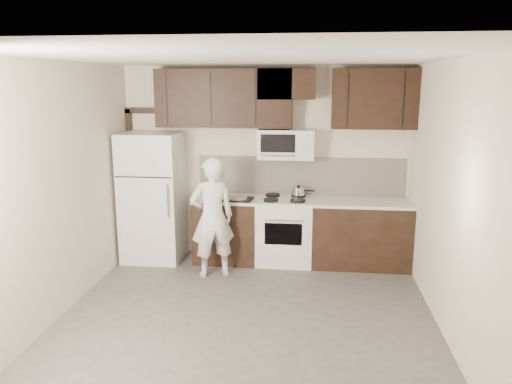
% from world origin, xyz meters
% --- Properties ---
extents(floor, '(4.50, 4.50, 0.00)m').
position_xyz_m(floor, '(0.00, 0.00, 0.00)').
color(floor, '#4C4947').
rests_on(floor, ground).
extents(back_wall, '(4.00, 0.00, 4.00)m').
position_xyz_m(back_wall, '(0.00, 2.25, 1.35)').
color(back_wall, beige).
rests_on(back_wall, ground).
extents(ceiling, '(4.50, 4.50, 0.00)m').
position_xyz_m(ceiling, '(0.00, 0.00, 2.70)').
color(ceiling, white).
rests_on(ceiling, back_wall).
extents(counter_run, '(2.95, 0.64, 0.91)m').
position_xyz_m(counter_run, '(0.60, 1.94, 0.46)').
color(counter_run, black).
rests_on(counter_run, floor).
extents(stove, '(0.76, 0.66, 0.94)m').
position_xyz_m(stove, '(0.30, 1.94, 0.46)').
color(stove, silver).
rests_on(stove, floor).
extents(backsplash, '(2.90, 0.02, 0.54)m').
position_xyz_m(backsplash, '(0.50, 2.24, 1.18)').
color(backsplash, silver).
rests_on(backsplash, counter_run).
extents(upper_cabinets, '(3.48, 0.35, 0.78)m').
position_xyz_m(upper_cabinets, '(0.21, 2.08, 2.28)').
color(upper_cabinets, black).
rests_on(upper_cabinets, back_wall).
extents(microwave, '(0.76, 0.42, 0.40)m').
position_xyz_m(microwave, '(0.30, 2.06, 1.65)').
color(microwave, silver).
rests_on(microwave, upper_cabinets).
extents(refrigerator, '(0.80, 0.76, 1.80)m').
position_xyz_m(refrigerator, '(-1.55, 1.89, 0.90)').
color(refrigerator, silver).
rests_on(refrigerator, floor).
extents(door_trim, '(0.50, 0.08, 2.12)m').
position_xyz_m(door_trim, '(-1.92, 2.21, 1.25)').
color(door_trim, black).
rests_on(door_trim, floor).
extents(saucepan, '(0.31, 0.18, 0.17)m').
position_xyz_m(saucepan, '(0.48, 2.09, 0.98)').
color(saucepan, silver).
rests_on(saucepan, stove).
extents(baking_tray, '(0.44, 0.35, 0.02)m').
position_xyz_m(baking_tray, '(-0.35, 1.80, 0.92)').
color(baking_tray, black).
rests_on(baking_tray, counter_run).
extents(pizza, '(0.30, 0.30, 0.02)m').
position_xyz_m(pizza, '(-0.35, 1.80, 0.94)').
color(pizza, tan).
rests_on(pizza, baking_tray).
extents(person, '(0.67, 0.58, 1.56)m').
position_xyz_m(person, '(-0.60, 1.35, 0.78)').
color(person, white).
rests_on(person, floor).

